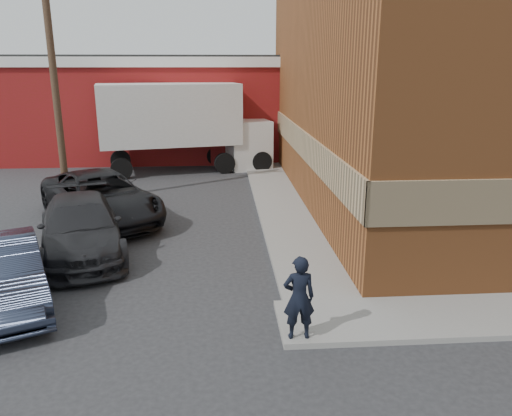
# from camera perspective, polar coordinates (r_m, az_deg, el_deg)

# --- Properties ---
(ground) EXTENTS (90.00, 90.00, 0.00)m
(ground) POSITION_cam_1_polar(r_m,az_deg,el_deg) (11.32, 4.59, -10.97)
(ground) COLOR #28282B
(ground) RESTS_ON ground
(brick_building) EXTENTS (14.25, 18.25, 9.36)m
(brick_building) POSITION_cam_1_polar(r_m,az_deg,el_deg) (21.49, 24.60, 13.48)
(brick_building) COLOR brown
(brick_building) RESTS_ON ground
(sidewalk_west) EXTENTS (1.80, 18.00, 0.12)m
(sidewalk_west) POSITION_cam_1_polar(r_m,az_deg,el_deg) (19.75, 2.39, 1.18)
(sidewalk_west) COLOR gray
(sidewalk_west) RESTS_ON ground
(warehouse) EXTENTS (16.30, 8.30, 5.60)m
(warehouse) POSITION_cam_1_polar(r_m,az_deg,el_deg) (30.36, -12.74, 11.33)
(warehouse) COLOR maroon
(warehouse) RESTS_ON ground
(utility_pole) EXTENTS (2.00, 0.26, 9.00)m
(utility_pole) POSITION_cam_1_polar(r_m,az_deg,el_deg) (19.85, -22.11, 13.83)
(utility_pole) COLOR #4F3A27
(utility_pole) RESTS_ON ground
(man) EXTENTS (0.61, 0.41, 1.65)m
(man) POSITION_cam_1_polar(r_m,az_deg,el_deg) (9.50, 4.93, -10.17)
(man) COLOR black
(man) RESTS_ON sidewalk_south
(sedan) EXTENTS (3.28, 4.69, 1.47)m
(sedan) POSITION_cam_1_polar(r_m,az_deg,el_deg) (12.32, -26.96, -6.73)
(sedan) COLOR #2C3449
(sedan) RESTS_ON ground
(suv_a) EXTENTS (5.42, 6.50, 1.65)m
(suv_a) POSITION_cam_1_polar(r_m,az_deg,el_deg) (17.64, -17.34, 1.19)
(suv_a) COLOR black
(suv_a) RESTS_ON ground
(suv_b) EXTENTS (3.54, 5.70, 1.54)m
(suv_b) POSITION_cam_1_polar(r_m,az_deg,el_deg) (14.78, -19.38, -2.04)
(suv_b) COLOR #27272A
(suv_b) RESTS_ON ground
(box_truck) EXTENTS (8.97, 4.24, 4.26)m
(box_truck) POSITION_cam_1_polar(r_m,az_deg,el_deg) (24.96, -7.89, 9.79)
(box_truck) COLOR silver
(box_truck) RESTS_ON ground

